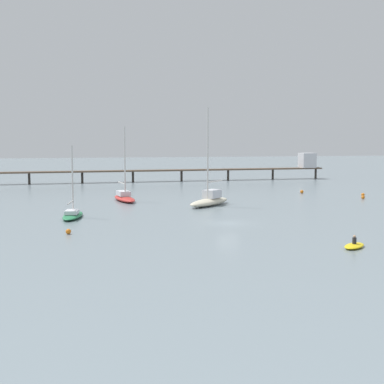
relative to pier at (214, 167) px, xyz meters
The scene contains 10 objects.
ground_plane 60.81m from the pier, 102.13° to the right, with size 400.00×400.00×0.00m, color gray.
pier is the anchor object (origin of this frame).
sailboat_red 42.10m from the pier, 122.46° to the right, with size 3.75×8.78×11.20m.
sailboat_green 59.84m from the pier, 120.08° to the right, with size 3.18×7.33×8.66m.
sailboat_cream 44.82m from the pier, 104.38° to the right, with size 8.27×8.48×13.79m.
dinghy_yellow 74.96m from the pier, 94.17° to the right, with size 3.20×3.16×1.14m.
mooring_buoy_outer 31.48m from the pier, 74.86° to the right, with size 0.59×0.59×0.59m, color orange.
mooring_buoy_inner 42.71m from the pier, 70.49° to the right, with size 0.56×0.56×0.56m, color orange.
mooring_buoy_near 69.82m from the pier, 115.64° to the right, with size 0.54×0.54×0.54m, color orange.
mooring_buoy_mid 40.11m from the pier, 66.16° to the right, with size 0.55×0.55×0.55m, color orange.
Camera 1 is at (-15.88, -58.76, 9.68)m, focal length 51.16 mm.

